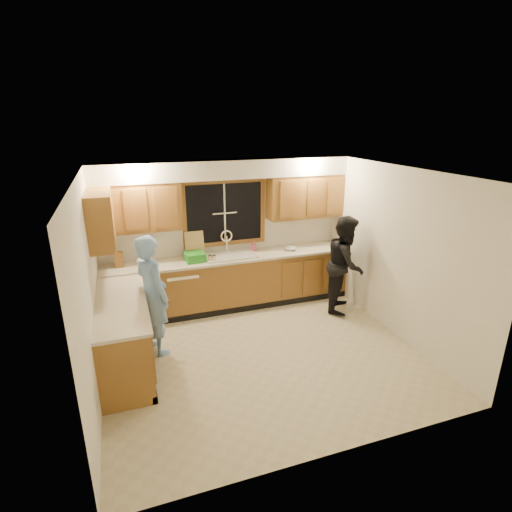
% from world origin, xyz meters
% --- Properties ---
extents(floor, '(4.20, 4.20, 0.00)m').
position_xyz_m(floor, '(0.00, 0.00, 0.00)').
color(floor, beige).
rests_on(floor, ground).
extents(ceiling, '(4.20, 4.20, 0.00)m').
position_xyz_m(ceiling, '(0.00, 0.00, 2.50)').
color(ceiling, silver).
extents(wall_back, '(4.20, 0.00, 4.20)m').
position_xyz_m(wall_back, '(0.00, 1.90, 1.25)').
color(wall_back, white).
rests_on(wall_back, ground).
extents(wall_left, '(0.00, 3.80, 3.80)m').
position_xyz_m(wall_left, '(-2.10, 0.00, 1.25)').
color(wall_left, white).
rests_on(wall_left, ground).
extents(wall_right, '(0.00, 3.80, 3.80)m').
position_xyz_m(wall_right, '(2.10, 0.00, 1.25)').
color(wall_right, white).
rests_on(wall_right, ground).
extents(base_cabinets_back, '(4.20, 0.60, 0.88)m').
position_xyz_m(base_cabinets_back, '(0.00, 1.60, 0.44)').
color(base_cabinets_back, olive).
rests_on(base_cabinets_back, ground).
extents(base_cabinets_left, '(0.60, 1.90, 0.88)m').
position_xyz_m(base_cabinets_left, '(-1.80, 0.35, 0.44)').
color(base_cabinets_left, olive).
rests_on(base_cabinets_left, ground).
extents(countertop_back, '(4.20, 0.63, 0.04)m').
position_xyz_m(countertop_back, '(0.00, 1.58, 0.90)').
color(countertop_back, beige).
rests_on(countertop_back, base_cabinets_back).
extents(countertop_left, '(0.63, 1.90, 0.04)m').
position_xyz_m(countertop_left, '(-1.79, 0.35, 0.90)').
color(countertop_left, beige).
rests_on(countertop_left, base_cabinets_left).
extents(upper_cabinets_left, '(1.35, 0.33, 0.75)m').
position_xyz_m(upper_cabinets_left, '(-1.43, 1.73, 1.83)').
color(upper_cabinets_left, olive).
rests_on(upper_cabinets_left, wall_back).
extents(upper_cabinets_right, '(1.35, 0.33, 0.75)m').
position_xyz_m(upper_cabinets_right, '(1.43, 1.73, 1.83)').
color(upper_cabinets_right, olive).
rests_on(upper_cabinets_right, wall_back).
extents(upper_cabinets_return, '(0.33, 0.90, 0.75)m').
position_xyz_m(upper_cabinets_return, '(-1.94, 1.12, 1.83)').
color(upper_cabinets_return, olive).
rests_on(upper_cabinets_return, wall_left).
extents(soffit, '(4.20, 0.35, 0.30)m').
position_xyz_m(soffit, '(0.00, 1.72, 2.35)').
color(soffit, white).
rests_on(soffit, wall_back).
extents(window_frame, '(1.44, 0.03, 1.14)m').
position_xyz_m(window_frame, '(0.00, 1.89, 1.60)').
color(window_frame, black).
rests_on(window_frame, wall_back).
extents(sink, '(0.86, 0.52, 0.57)m').
position_xyz_m(sink, '(0.00, 1.60, 0.86)').
color(sink, silver).
rests_on(sink, countertop_back).
extents(dishwasher, '(0.60, 0.56, 0.82)m').
position_xyz_m(dishwasher, '(-0.85, 1.59, 0.41)').
color(dishwasher, white).
rests_on(dishwasher, floor).
extents(stove, '(0.58, 0.75, 0.90)m').
position_xyz_m(stove, '(-1.80, -0.22, 0.45)').
color(stove, white).
rests_on(stove, floor).
extents(man, '(0.63, 0.74, 1.71)m').
position_xyz_m(man, '(-1.38, 0.57, 0.85)').
color(man, '#7CACEB').
rests_on(man, floor).
extents(woman, '(0.97, 1.01, 1.63)m').
position_xyz_m(woman, '(1.79, 0.87, 0.82)').
color(woman, black).
rests_on(woman, floor).
extents(knife_block, '(0.13, 0.11, 0.24)m').
position_xyz_m(knife_block, '(-1.77, 1.68, 1.04)').
color(knife_block, '#9A642A').
rests_on(knife_block, countertop_back).
extents(cutting_board, '(0.32, 0.11, 0.42)m').
position_xyz_m(cutting_board, '(-0.55, 1.81, 1.13)').
color(cutting_board, tan).
rests_on(cutting_board, countertop_back).
extents(dish_crate, '(0.33, 0.31, 0.14)m').
position_xyz_m(dish_crate, '(-0.61, 1.55, 0.99)').
color(dish_crate, '#278F25').
rests_on(dish_crate, countertop_back).
extents(soap_bottle, '(0.10, 0.10, 0.18)m').
position_xyz_m(soap_bottle, '(0.48, 1.75, 1.01)').
color(soap_bottle, '#E9587D').
rests_on(soap_bottle, countertop_back).
extents(bowl, '(0.27, 0.27, 0.05)m').
position_xyz_m(bowl, '(1.10, 1.56, 0.95)').
color(bowl, silver).
rests_on(bowl, countertop_back).
extents(can_left, '(0.08, 0.08, 0.12)m').
position_xyz_m(can_left, '(-0.38, 1.41, 0.98)').
color(can_left, beige).
rests_on(can_left, countertop_back).
extents(can_right, '(0.08, 0.08, 0.12)m').
position_xyz_m(can_right, '(-0.32, 1.40, 0.98)').
color(can_right, beige).
rests_on(can_right, countertop_back).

